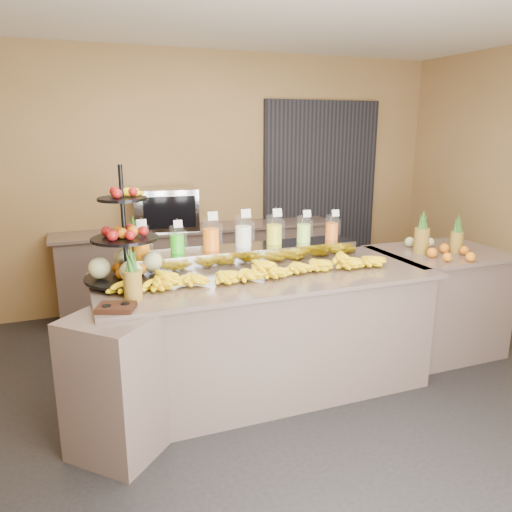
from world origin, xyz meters
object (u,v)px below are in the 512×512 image
right_fruit_pile (444,247)px  oven_warmer (165,209)px  pitcher_tray (244,256)px  banana_heap (257,268)px  fruit_stand (131,253)px  condiment_caddy (116,307)px

right_fruit_pile → oven_warmer: oven_warmer is taller
pitcher_tray → oven_warmer: size_ratio=2.82×
pitcher_tray → banana_heap: 0.32m
fruit_stand → condiment_caddy: fruit_stand is taller
right_fruit_pile → banana_heap: bearing=-179.6°
pitcher_tray → banana_heap: size_ratio=0.90×
condiment_caddy → banana_heap: bearing=18.6°
condiment_caddy → fruit_stand: bearing=72.3°
condiment_caddy → oven_warmer: size_ratio=0.33×
banana_heap → fruit_stand: (-0.87, 0.18, 0.15)m
pitcher_tray → oven_warmer: oven_warmer is taller
fruit_stand → condiment_caddy: (-0.17, -0.52, -0.19)m
condiment_caddy → oven_warmer: (0.76, 2.34, 0.20)m
banana_heap → fruit_stand: size_ratio=2.50×
pitcher_tray → oven_warmer: (-0.29, 1.67, 0.14)m
banana_heap → right_fruit_pile: (1.71, 0.01, 0.01)m
banana_heap → right_fruit_pile: right_fruit_pile is taller
banana_heap → condiment_caddy: size_ratio=9.49×
oven_warmer → right_fruit_pile: bearing=-39.3°
fruit_stand → right_fruit_pile: 2.58m
fruit_stand → oven_warmer: fruit_stand is taller
banana_heap → fruit_stand: fruit_stand is taller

